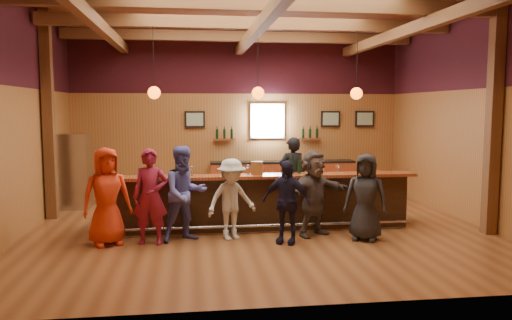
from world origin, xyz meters
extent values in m
plane|color=brown|center=(0.00, 0.00, 0.00)|extent=(9.00, 9.00, 0.00)
cube|color=brown|center=(0.00, 4.00, 2.25)|extent=(9.00, 0.04, 4.50)
cube|color=brown|center=(0.00, -4.00, 2.25)|extent=(9.00, 0.04, 4.50)
cube|color=brown|center=(-4.50, 0.00, 2.25)|extent=(0.04, 8.00, 4.50)
cube|color=brown|center=(4.50, 0.00, 2.25)|extent=(0.04, 8.00, 4.50)
cube|color=#340E15|center=(0.00, 3.98, 3.65)|extent=(9.00, 0.01, 1.70)
cube|color=#340E15|center=(-4.48, 0.00, 3.65)|extent=(0.01, 8.00, 1.70)
cube|color=#340E15|center=(4.48, 0.00, 3.65)|extent=(0.01, 8.00, 1.70)
cube|color=#543018|center=(-4.35, 1.50, 2.25)|extent=(0.22, 0.22, 4.50)
cube|color=#543018|center=(4.35, -1.00, 2.25)|extent=(0.22, 0.22, 4.50)
cube|color=#543018|center=(0.00, -1.00, 4.20)|extent=(8.80, 0.20, 0.25)
cube|color=#543018|center=(0.00, 1.00, 4.20)|extent=(8.80, 0.20, 0.25)
cube|color=#543018|center=(0.00, 3.00, 4.20)|extent=(8.80, 0.20, 0.25)
cube|color=#543018|center=(-3.00, 0.00, 3.95)|extent=(0.18, 7.80, 0.22)
cube|color=#543018|center=(0.00, 0.00, 3.95)|extent=(0.18, 7.80, 0.22)
cube|color=#543018|center=(3.00, 0.00, 3.95)|extent=(0.18, 7.80, 0.22)
cube|color=black|center=(0.00, 0.00, 0.53)|extent=(6.00, 0.60, 1.05)
cube|color=maroon|center=(0.00, -0.18, 1.08)|extent=(6.30, 0.50, 0.06)
cube|color=black|center=(0.00, 0.38, 0.93)|extent=(6.00, 0.48, 0.05)
cube|color=black|center=(0.00, 0.38, 0.45)|extent=(6.00, 0.48, 0.90)
cube|color=silver|center=(2.00, 0.38, 0.88)|extent=(0.45, 0.40, 0.14)
cube|color=silver|center=(2.50, 0.38, 0.88)|extent=(0.45, 0.40, 0.14)
cylinder|color=silver|center=(0.00, -0.42, 0.15)|extent=(6.00, 0.06, 0.06)
cube|color=maroon|center=(1.20, 3.72, 0.45)|extent=(4.00, 0.50, 0.90)
cube|color=black|center=(1.20, 3.72, 0.93)|extent=(4.00, 0.52, 0.05)
cube|color=silver|center=(0.80, 3.95, 2.05)|extent=(0.95, 0.08, 0.95)
cube|color=white|center=(0.80, 3.90, 2.05)|extent=(0.78, 0.01, 0.78)
cube|color=black|center=(-1.20, 3.94, 2.10)|extent=(0.55, 0.04, 0.45)
cube|color=silver|center=(-1.20, 3.92, 2.10)|extent=(0.45, 0.01, 0.35)
cube|color=black|center=(2.60, 3.94, 2.10)|extent=(0.55, 0.04, 0.45)
cube|color=silver|center=(2.60, 3.92, 2.10)|extent=(0.45, 0.01, 0.35)
cube|color=black|center=(3.60, 3.94, 2.10)|extent=(0.55, 0.04, 0.45)
cube|color=silver|center=(3.60, 3.92, 2.10)|extent=(0.45, 0.01, 0.35)
cube|color=maroon|center=(-0.40, 3.88, 1.55)|extent=(0.60, 0.18, 0.04)
cylinder|color=black|center=(-0.60, 3.88, 1.70)|extent=(0.07, 0.07, 0.26)
cylinder|color=black|center=(-0.40, 3.88, 1.70)|extent=(0.07, 0.07, 0.26)
cylinder|color=black|center=(-0.20, 3.88, 1.70)|extent=(0.07, 0.07, 0.26)
cube|color=maroon|center=(2.00, 3.88, 1.55)|extent=(0.60, 0.18, 0.04)
cylinder|color=black|center=(1.80, 3.88, 1.70)|extent=(0.07, 0.07, 0.26)
cylinder|color=black|center=(2.00, 3.88, 1.70)|extent=(0.07, 0.07, 0.26)
cylinder|color=black|center=(2.20, 3.88, 1.70)|extent=(0.07, 0.07, 0.26)
cylinder|color=black|center=(-2.00, 0.00, 3.33)|extent=(0.01, 0.01, 1.25)
sphere|color=#FF5B0C|center=(-2.00, 0.00, 2.70)|extent=(0.24, 0.24, 0.24)
cylinder|color=black|center=(0.00, 0.00, 3.33)|extent=(0.01, 0.01, 1.25)
sphere|color=#FF5B0C|center=(0.00, 0.00, 2.70)|extent=(0.24, 0.24, 0.24)
cylinder|color=black|center=(2.00, 0.00, 3.33)|extent=(0.01, 0.01, 1.25)
sphere|color=#FF5B0C|center=(2.00, 0.00, 2.70)|extent=(0.24, 0.24, 0.24)
cube|color=silver|center=(-4.10, 2.60, 0.90)|extent=(0.70, 0.70, 1.80)
imported|color=red|center=(-2.80, -0.85, 0.87)|extent=(0.99, 0.83, 1.73)
imported|color=maroon|center=(-2.04, -0.90, 0.85)|extent=(0.67, 0.48, 1.71)
imported|color=#5356A7|center=(-1.44, -0.75, 0.87)|extent=(1.03, 0.93, 1.73)
imported|color=silver|center=(-0.60, -0.77, 0.75)|extent=(1.11, 0.89, 1.49)
imported|color=black|center=(0.35, -1.16, 0.75)|extent=(0.95, 0.72, 1.49)
imported|color=#504540|center=(0.96, -0.71, 0.81)|extent=(1.55, 1.17, 1.63)
imported|color=black|center=(1.83, -1.14, 0.80)|extent=(0.93, 0.82, 1.59)
imported|color=black|center=(0.97, 1.33, 0.87)|extent=(0.71, 0.55, 1.75)
cylinder|color=brown|center=(-0.04, -0.15, 1.24)|extent=(0.24, 0.24, 0.26)
cylinder|color=black|center=(0.68, -0.04, 1.25)|extent=(0.08, 0.08, 0.27)
cylinder|color=black|center=(0.68, -0.04, 1.43)|extent=(0.03, 0.03, 0.09)
cylinder|color=black|center=(0.83, -0.06, 1.24)|extent=(0.07, 0.07, 0.25)
cylinder|color=black|center=(0.83, -0.06, 1.41)|extent=(0.03, 0.03, 0.09)
cylinder|color=silver|center=(-2.80, -0.13, 1.11)|extent=(0.07, 0.07, 0.01)
cylinder|color=silver|center=(-2.80, -0.13, 1.17)|extent=(0.01, 0.01, 0.11)
sphere|color=silver|center=(-2.80, -0.13, 1.26)|extent=(0.08, 0.08, 0.08)
cylinder|color=silver|center=(-1.96, -0.18, 1.11)|extent=(0.07, 0.07, 0.01)
cylinder|color=silver|center=(-1.96, -0.18, 1.17)|extent=(0.01, 0.01, 0.10)
sphere|color=silver|center=(-1.96, -0.18, 1.25)|extent=(0.08, 0.08, 0.08)
cylinder|color=silver|center=(-1.31, -0.11, 1.11)|extent=(0.07, 0.07, 0.01)
cylinder|color=silver|center=(-1.31, -0.11, 1.17)|extent=(0.01, 0.01, 0.10)
sphere|color=silver|center=(-1.31, -0.11, 1.25)|extent=(0.08, 0.08, 0.08)
cylinder|color=silver|center=(-0.76, -0.29, 1.11)|extent=(0.06, 0.06, 0.01)
cylinder|color=silver|center=(-0.76, -0.29, 1.16)|extent=(0.01, 0.01, 0.09)
sphere|color=silver|center=(-0.76, -0.29, 1.24)|extent=(0.07, 0.07, 0.07)
cylinder|color=silver|center=(-0.21, -0.09, 1.11)|extent=(0.08, 0.08, 0.01)
cylinder|color=silver|center=(-0.21, -0.09, 1.17)|extent=(0.01, 0.01, 0.11)
sphere|color=silver|center=(-0.21, -0.09, 1.26)|extent=(0.09, 0.09, 0.09)
cylinder|color=silver|center=(0.90, -0.17, 1.11)|extent=(0.07, 0.07, 0.01)
cylinder|color=silver|center=(0.90, -0.17, 1.17)|extent=(0.01, 0.01, 0.10)
sphere|color=silver|center=(0.90, -0.17, 1.25)|extent=(0.08, 0.08, 0.08)
cylinder|color=silver|center=(1.60, -0.14, 1.11)|extent=(0.06, 0.06, 0.01)
cylinder|color=silver|center=(1.60, -0.14, 1.16)|extent=(0.01, 0.01, 0.09)
sphere|color=silver|center=(1.60, -0.14, 1.23)|extent=(0.07, 0.07, 0.07)
cylinder|color=silver|center=(2.05, -0.27, 1.11)|extent=(0.06, 0.06, 0.01)
cylinder|color=silver|center=(2.05, -0.27, 1.16)|extent=(0.01, 0.01, 0.09)
sphere|color=silver|center=(2.05, -0.27, 1.24)|extent=(0.07, 0.07, 0.07)
camera|label=1|loc=(-1.33, -9.75, 2.42)|focal=35.00mm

